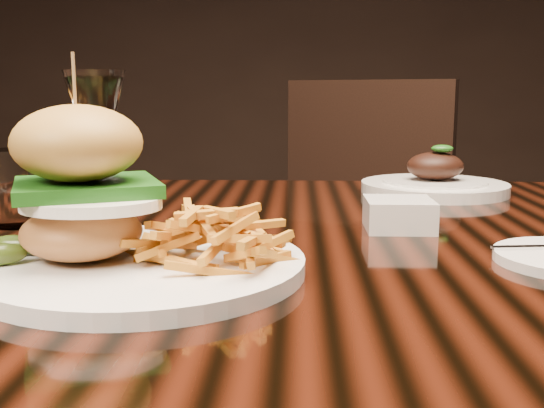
{
  "coord_description": "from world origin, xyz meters",
  "views": [
    {
      "loc": [
        -0.03,
        -0.76,
        0.92
      ],
      "look_at": [
        -0.05,
        -0.16,
        0.81
      ],
      "focal_mm": 42.0,
      "sensor_mm": 36.0,
      "label": 1
    }
  ],
  "objects_px": {
    "dining_table": "(317,291)",
    "chair_far": "(352,238)",
    "burger_plate": "(129,220)",
    "far_dish": "(434,184)",
    "wine_glass": "(96,116)"
  },
  "relations": [
    {
      "from": "dining_table",
      "to": "wine_glass",
      "type": "xyz_separation_m",
      "value": [
        -0.26,
        -0.03,
        0.22
      ]
    },
    {
      "from": "dining_table",
      "to": "burger_plate",
      "type": "distance_m",
      "value": 0.29
    },
    {
      "from": "far_dish",
      "to": "chair_far",
      "type": "relative_size",
      "value": 0.25
    },
    {
      "from": "dining_table",
      "to": "wine_glass",
      "type": "relative_size",
      "value": 8.41
    },
    {
      "from": "burger_plate",
      "to": "far_dish",
      "type": "bearing_deg",
      "value": 42.19
    },
    {
      "from": "dining_table",
      "to": "chair_far",
      "type": "xyz_separation_m",
      "value": [
        0.12,
        0.88,
        -0.13
      ]
    },
    {
      "from": "burger_plate",
      "to": "far_dish",
      "type": "relative_size",
      "value": 1.24
    },
    {
      "from": "wine_glass",
      "to": "chair_far",
      "type": "xyz_separation_m",
      "value": [
        0.38,
        0.92,
        -0.35
      ]
    },
    {
      "from": "dining_table",
      "to": "far_dish",
      "type": "height_order",
      "value": "far_dish"
    },
    {
      "from": "burger_plate",
      "to": "chair_far",
      "type": "relative_size",
      "value": 0.31
    },
    {
      "from": "far_dish",
      "to": "wine_glass",
      "type": "bearing_deg",
      "value": -143.52
    },
    {
      "from": "wine_glass",
      "to": "dining_table",
      "type": "bearing_deg",
      "value": 7.51
    },
    {
      "from": "burger_plate",
      "to": "far_dish",
      "type": "xyz_separation_m",
      "value": [
        0.38,
        0.5,
        -0.03
      ]
    },
    {
      "from": "dining_table",
      "to": "wine_glass",
      "type": "bearing_deg",
      "value": -172.49
    },
    {
      "from": "burger_plate",
      "to": "chair_far",
      "type": "bearing_deg",
      "value": 64.14
    }
  ]
}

